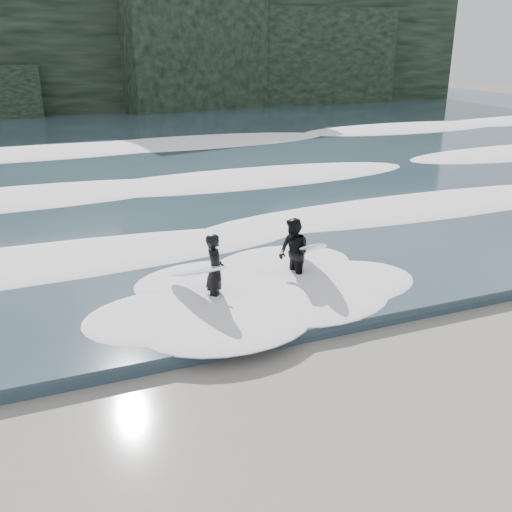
% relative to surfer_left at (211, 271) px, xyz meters
% --- Properties ---
extents(ground, '(120.00, 120.00, 0.00)m').
position_rel_surfer_left_xyz_m(ground, '(1.12, -5.27, -0.87)').
color(ground, '#726857').
rests_on(ground, ground).
extents(sea, '(90.00, 52.00, 0.30)m').
position_rel_surfer_left_xyz_m(sea, '(1.12, 23.73, -0.72)').
color(sea, '#283A48').
rests_on(sea, ground).
extents(headland, '(70.00, 9.00, 10.00)m').
position_rel_surfer_left_xyz_m(headland, '(1.12, 40.73, 4.13)').
color(headland, black).
rests_on(headland, ground).
extents(foam_near, '(60.00, 3.20, 0.20)m').
position_rel_surfer_left_xyz_m(foam_near, '(1.12, 3.73, -0.47)').
color(foam_near, white).
rests_on(foam_near, sea).
extents(foam_mid, '(60.00, 4.00, 0.24)m').
position_rel_surfer_left_xyz_m(foam_mid, '(1.12, 10.73, -0.45)').
color(foam_mid, white).
rests_on(foam_mid, sea).
extents(foam_far, '(60.00, 4.80, 0.30)m').
position_rel_surfer_left_xyz_m(foam_far, '(1.12, 19.73, -0.42)').
color(foam_far, white).
rests_on(foam_far, sea).
extents(surfer_left, '(1.28, 2.12, 1.72)m').
position_rel_surfer_left_xyz_m(surfer_left, '(0.00, 0.00, 0.00)').
color(surfer_left, black).
rests_on(surfer_left, ground).
extents(surfer_right, '(1.31, 2.17, 1.70)m').
position_rel_surfer_left_xyz_m(surfer_right, '(2.24, 0.37, -0.01)').
color(surfer_right, black).
rests_on(surfer_right, ground).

